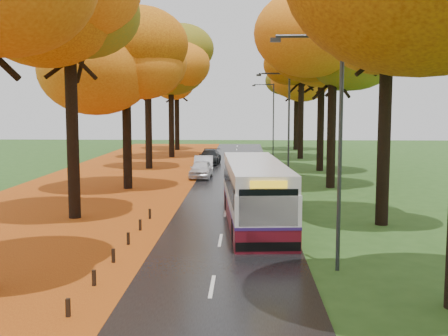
# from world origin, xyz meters

# --- Properties ---
(road) EXTENTS (6.50, 90.00, 0.04)m
(road) POSITION_xyz_m (0.00, 25.00, 0.02)
(road) COLOR black
(road) RESTS_ON ground
(centre_line) EXTENTS (0.12, 90.00, 0.01)m
(centre_line) POSITION_xyz_m (0.00, 25.00, 0.04)
(centre_line) COLOR silver
(centre_line) RESTS_ON road
(leaf_verge) EXTENTS (12.00, 90.00, 0.02)m
(leaf_verge) POSITION_xyz_m (-9.00, 25.00, 0.01)
(leaf_verge) COLOR maroon
(leaf_verge) RESTS_ON ground
(leaf_drift) EXTENTS (0.90, 90.00, 0.01)m
(leaf_drift) POSITION_xyz_m (-3.05, 25.00, 0.04)
(leaf_drift) COLOR #B85E12
(leaf_drift) RESTS_ON road
(trees_left) EXTENTS (9.20, 74.00, 13.88)m
(trees_left) POSITION_xyz_m (-7.18, 27.06, 9.53)
(trees_left) COLOR black
(trees_left) RESTS_ON ground
(trees_right) EXTENTS (9.30, 74.20, 13.96)m
(trees_right) POSITION_xyz_m (7.19, 26.91, 9.69)
(trees_right) COLOR black
(trees_right) RESTS_ON ground
(bollard_row) EXTENTS (0.11, 23.51, 0.52)m
(bollard_row) POSITION_xyz_m (-3.70, 4.70, 0.26)
(bollard_row) COLOR black
(bollard_row) RESTS_ON ground
(streetlamp_near) EXTENTS (2.45, 0.18, 8.00)m
(streetlamp_near) POSITION_xyz_m (3.95, 8.00, 4.71)
(streetlamp_near) COLOR #333538
(streetlamp_near) RESTS_ON ground
(streetlamp_mid) EXTENTS (2.45, 0.18, 8.00)m
(streetlamp_mid) POSITION_xyz_m (3.95, 30.00, 4.71)
(streetlamp_mid) COLOR #333538
(streetlamp_mid) RESTS_ON ground
(streetlamp_far) EXTENTS (2.45, 0.18, 8.00)m
(streetlamp_far) POSITION_xyz_m (3.95, 52.00, 4.71)
(streetlamp_far) COLOR #333538
(streetlamp_far) RESTS_ON ground
(bus) EXTENTS (3.36, 11.33, 2.94)m
(bus) POSITION_xyz_m (1.50, 15.39, 1.58)
(bus) COLOR #580D18
(bus) RESTS_ON road
(car_white) EXTENTS (1.78, 4.04, 1.35)m
(car_white) POSITION_xyz_m (-2.35, 32.06, 0.72)
(car_white) COLOR silver
(car_white) RESTS_ON road
(car_silver) EXTENTS (1.72, 4.43, 1.44)m
(car_silver) POSITION_xyz_m (-2.35, 34.74, 0.76)
(car_silver) COLOR #A8AAB1
(car_silver) RESTS_ON road
(car_dark) EXTENTS (2.20, 4.78, 1.35)m
(car_dark) POSITION_xyz_m (-2.35, 42.39, 0.72)
(car_dark) COLOR black
(car_dark) RESTS_ON road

